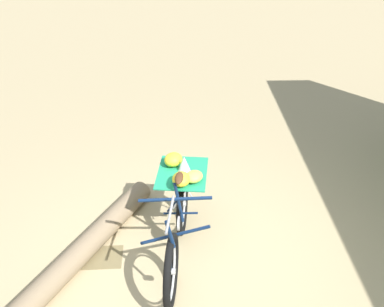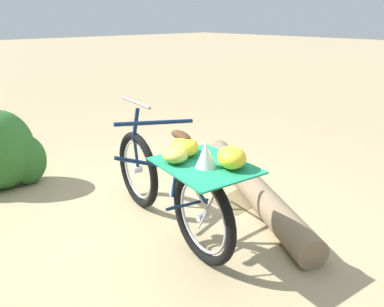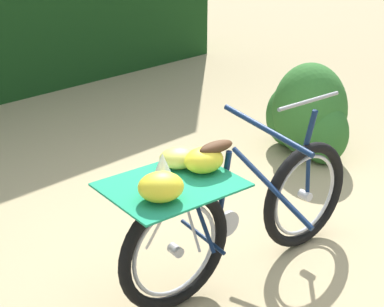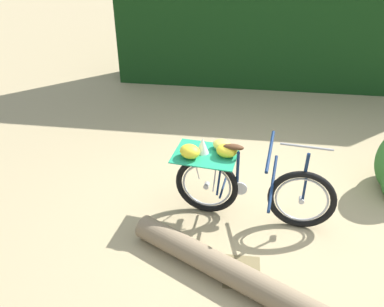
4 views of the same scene
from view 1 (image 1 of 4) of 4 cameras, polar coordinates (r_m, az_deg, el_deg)
The scene contains 4 objects.
ground_plane at distance 4.94m, azimuth 1.71°, elevation -14.27°, with size 60.00×60.00×0.00m, color tan.
bicycle at distance 4.79m, azimuth -1.72°, elevation -8.08°, with size 0.77×1.80×1.03m.
fallen_log at distance 5.13m, azimuth -13.12°, elevation -11.28°, with size 0.25×0.25×2.31m, color #7F6B51.
leaf_litter_patch at distance 5.14m, azimuth -11.31°, elevation -12.74°, with size 0.44×0.36×0.01m, color olive.
Camera 1 is at (0.35, 3.47, 3.50)m, focal length 42.16 mm.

